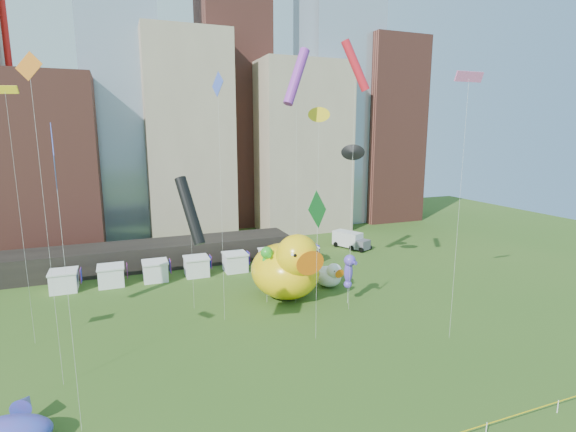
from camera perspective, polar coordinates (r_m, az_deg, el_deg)
name	(u,v)px	position (r m, az deg, el deg)	size (l,w,h in m)	color
skyline	(174,111)	(78.68, -14.75, 13.28)	(101.00, 23.00, 68.00)	brown
pavilion	(151,255)	(61.23, -17.54, -4.89)	(38.00, 6.00, 3.20)	black
vendor_tents	(197,267)	(56.14, -11.93, -6.57)	(33.24, 2.80, 2.40)	white
big_duck	(288,268)	(46.87, -0.06, -6.82)	(8.31, 10.34, 7.57)	yellow
small_duck	(329,275)	(51.17, 5.47, -7.78)	(3.54, 4.23, 3.03)	white
seahorse_green	(267,261)	(45.46, -2.81, -5.97)	(1.38, 1.68, 6.14)	silver
seahorse_purple	(349,269)	(45.78, 8.02, -6.88)	(1.46, 1.70, 5.36)	silver
whale_inflatable	(10,431)	(32.01, -32.80, -22.68)	(5.10, 6.12, 2.09)	#533A9E
box_truck	(350,240)	(68.32, 8.18, -3.13)	(4.35, 6.22, 2.50)	silver
kite_0	(355,66)	(42.47, 8.87, 18.94)	(2.87, 1.77, 26.15)	silver
kite_2	(353,153)	(48.86, 8.52, 8.23)	(1.57, 1.16, 16.48)	silver
kite_4	(5,95)	(40.72, -33.19, 13.22)	(1.95, 0.93, 21.31)	silver
kite_5	(218,94)	(39.66, -9.20, 15.56)	(0.57, 2.07, 22.97)	silver
kite_6	(31,86)	(32.54, -30.74, 14.54)	(1.65, 0.73, 22.72)	silver
kite_7	(296,77)	(43.77, 1.13, 17.86)	(3.39, 2.27, 25.87)	silver
kite_9	(469,80)	(38.35, 22.72, 16.20)	(2.58, 0.44, 22.48)	silver
kite_10	(190,211)	(43.67, -12.79, 0.67)	(2.75, 4.07, 13.57)	silver
kite_11	(317,211)	(36.00, 3.89, 0.71)	(2.62, 2.04, 13.15)	silver
kite_12	(319,116)	(46.15, 4.10, 13.04)	(1.39, 0.99, 20.36)	silver
kite_13	(54,162)	(26.47, -28.41, 6.28)	(0.51, 3.77, 18.29)	silver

